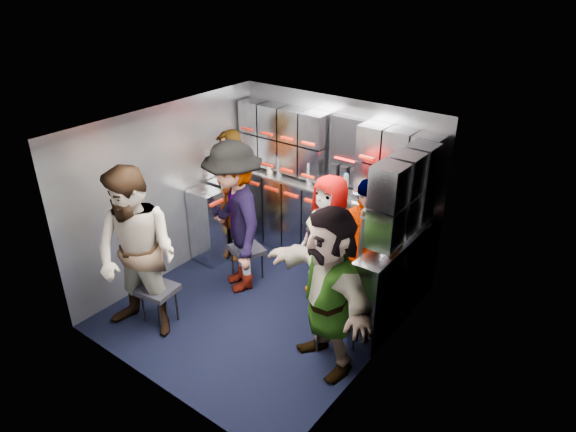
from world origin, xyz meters
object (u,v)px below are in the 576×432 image
Objects in this scene: attendant_arc_e at (328,290)px; jump_seat_mid_right at (369,276)px; jump_seat_center at (336,258)px; attendant_arc_d at (364,252)px; jump_seat_mid_left at (247,251)px; jump_seat_near_left at (158,291)px; attendant_arc_c at (329,237)px; attendant_arc_a at (137,255)px; jump_seat_near_right at (336,319)px; attendant_arc_b at (235,218)px; attendant_standing at (230,196)px.

jump_seat_mid_right is at bearing 118.33° from attendant_arc_e.
attendant_arc_d is at bearing -33.23° from jump_seat_center.
jump_seat_mid_left is 0.28× the size of attendant_arc_e.
attendant_arc_d is at bearing -90.00° from jump_seat_mid_right.
jump_seat_near_left is 0.26× the size of attendant_arc_e.
attendant_arc_c reaches higher than jump_seat_center.
jump_seat_mid_left is (0.21, 1.19, 0.01)m from jump_seat_near_left.
jump_seat_center is 0.29× the size of attendant_arc_c.
jump_seat_mid_left is 1.11× the size of jump_seat_center.
jump_seat_near_right is at bearing 12.11° from attendant_arc_a.
jump_seat_mid_left is 1.48m from attendant_arc_a.
attendant_arc_b is 1.62m from attendant_arc_e.
attendant_arc_b reaches higher than jump_seat_near_left.
attendant_standing is at bearing -168.99° from attendant_arc_c.
attendant_standing is at bearing 170.34° from attendant_arc_b.
jump_seat_mid_right is 2.05m from attendant_standing.
jump_seat_mid_left is 1.54m from attendant_arc_d.
attendant_arc_a reaches higher than jump_seat_center.
attendant_arc_e is (1.56, -0.64, 0.45)m from jump_seat_mid_left.
attendant_arc_a is (-0.21, -1.37, 0.53)m from jump_seat_mid_left.
jump_seat_center is 2.28m from attendant_arc_a.
attendant_arc_c is at bearing 155.55° from attendant_arc_d.
attendant_arc_b is 1.08× the size of attendant_arc_e.
jump_seat_near_left is 1.62m from attendant_standing.
attendant_standing is (-2.10, 0.79, 0.46)m from jump_seat_near_right.
jump_seat_mid_right is at bearing 11.40° from attendant_arc_c.
attendant_arc_e reaches higher than jump_seat_near_left.
jump_seat_center is 0.25× the size of attendant_arc_e.
attendant_arc_e reaches higher than jump_seat_near_right.
attendant_arc_a is at bearing -66.78° from attendant_arc_b.
attendant_standing is at bearing 102.29° from jump_seat_near_left.
jump_seat_near_left is 2.21m from attendant_arc_d.
attendant_arc_b is 1.22× the size of attendant_arc_c.
jump_seat_near_left is at bearing -147.60° from attendant_arc_d.
jump_seat_near_right is 0.78m from attendant_arc_d.
jump_seat_near_left is at bearing -157.52° from jump_seat_near_right.
jump_seat_near_left is at bearing -116.54° from attendant_arc_c.
attendant_arc_a reaches higher than jump_seat_mid_left.
jump_seat_mid_left is at bearing -166.10° from jump_seat_mid_right.
attendant_arc_c reaches higher than jump_seat_mid_right.
jump_seat_mid_right is at bearing 18.33° from attendant_standing.
attendant_arc_e reaches higher than attendant_arc_c.
jump_seat_center is at bearing 43.74° from attendant_arc_a.
jump_seat_center is 0.78m from attendant_arc_d.
attendant_arc_d reaches higher than jump_seat_mid_right.
attendant_arc_d reaches higher than jump_seat_near_right.
jump_seat_near_right is 0.27× the size of attendant_arc_d.
jump_seat_mid_left is at bearing 79.84° from jump_seat_near_left.
jump_seat_near_right is 2.06m from attendant_arc_a.
attendant_standing reaches higher than jump_seat_mid_right.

